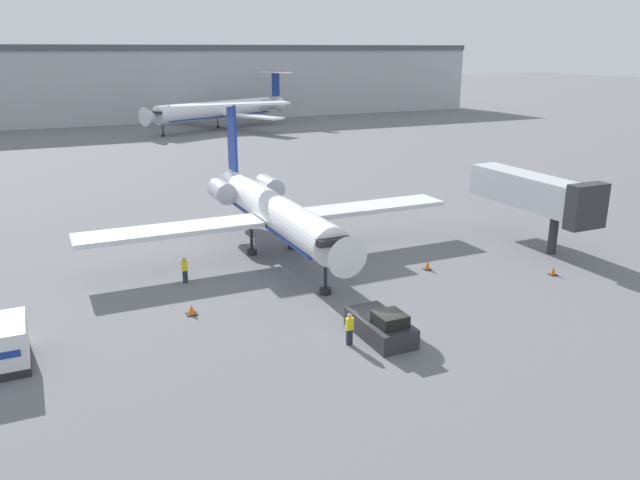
# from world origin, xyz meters

# --- Properties ---
(ground_plane) EXTENTS (600.00, 600.00, 0.00)m
(ground_plane) POSITION_xyz_m (0.00, 0.00, 0.00)
(ground_plane) COLOR slate
(terminal_building) EXTENTS (180.00, 16.80, 16.43)m
(terminal_building) POSITION_xyz_m (0.00, 120.00, 8.24)
(terminal_building) COLOR #B2B2B7
(terminal_building) RESTS_ON ground
(airplane_main) EXTENTS (29.97, 24.26, 10.97)m
(airplane_main) POSITION_xyz_m (0.04, 16.83, 3.61)
(airplane_main) COLOR white
(airplane_main) RESTS_ON ground
(pushback_tug) EXTENTS (2.25, 4.71, 1.83)m
(pushback_tug) POSITION_xyz_m (0.06, -0.05, 0.68)
(pushback_tug) COLOR #2D2D33
(pushback_tug) RESTS_ON ground
(luggage_cart) EXTENTS (2.18, 3.74, 2.36)m
(luggage_cart) POSITION_xyz_m (-19.11, 5.25, 1.18)
(luggage_cart) COLOR #232326
(luggage_cart) RESTS_ON ground
(worker_near_tug) EXTENTS (0.40, 0.26, 1.86)m
(worker_near_tug) POSITION_xyz_m (-1.98, -0.13, 0.99)
(worker_near_tug) COLOR #232838
(worker_near_tug) RESTS_ON ground
(worker_by_wing) EXTENTS (0.40, 0.26, 1.87)m
(worker_by_wing) POSITION_xyz_m (-7.98, 13.15, 0.99)
(worker_by_wing) COLOR #232838
(worker_by_wing) RESTS_ON ground
(traffic_cone_left) EXTENTS (0.68, 0.68, 0.63)m
(traffic_cone_left) POSITION_xyz_m (-8.91, 7.58, 0.30)
(traffic_cone_left) COLOR black
(traffic_cone_left) RESTS_ON ground
(traffic_cone_right) EXTENTS (0.53, 0.53, 0.79)m
(traffic_cone_right) POSITION_xyz_m (8.91, 8.27, 0.38)
(traffic_cone_right) COLOR black
(traffic_cone_right) RESTS_ON ground
(traffic_cone_mid) EXTENTS (0.54, 0.54, 0.65)m
(traffic_cone_mid) POSITION_xyz_m (16.52, 3.51, 0.31)
(traffic_cone_mid) COLOR black
(traffic_cone_mid) RESTS_ON ground
(airplane_parked_far_left) EXTENTS (34.38, 29.80, 10.76)m
(airplane_parked_far_left) POSITION_xyz_m (18.88, 96.08, 3.88)
(airplane_parked_far_left) COLOR white
(airplane_parked_far_left) RESTS_ON ground
(jet_bridge) EXTENTS (3.20, 12.56, 6.19)m
(jet_bridge) POSITION_xyz_m (20.13, 9.82, 4.45)
(jet_bridge) COLOR #2D2D33
(jet_bridge) RESTS_ON ground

